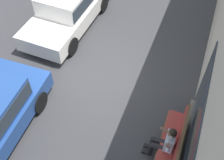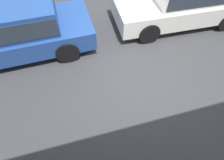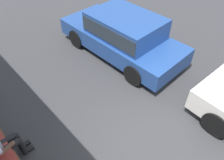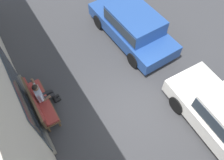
{
  "view_description": "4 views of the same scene",
  "coord_description": "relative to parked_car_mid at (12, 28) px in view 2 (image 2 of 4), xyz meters",
  "views": [
    {
      "loc": [
        5.56,
        2.6,
        7.11
      ],
      "look_at": [
        0.71,
        0.78,
        0.94
      ],
      "focal_mm": 45.0,
      "sensor_mm": 36.0,
      "label": 1
    },
    {
      "loc": [
        1.51,
        2.6,
        3.81
      ],
      "look_at": [
        0.96,
        0.56,
        0.92
      ],
      "focal_mm": 28.0,
      "sensor_mm": 36.0,
      "label": 2
    },
    {
      "loc": [
        -1.29,
        2.6,
        4.62
      ],
      "look_at": [
        1.52,
        0.01,
        1.04
      ],
      "focal_mm": 35.0,
      "sensor_mm": 36.0,
      "label": 3
    },
    {
      "loc": [
        -2.56,
        2.6,
        7.32
      ],
      "look_at": [
        1.04,
        0.38,
        1.0
      ],
      "focal_mm": 35.0,
      "sensor_mm": 36.0,
      "label": 4
    }
  ],
  "objects": [
    {
      "name": "ground_plane",
      "position": [
        -3.12,
        1.95,
        -0.81
      ],
      "size": [
        60.0,
        60.0,
        0.0
      ],
      "primitive_type": "plane",
      "color": "#38383A"
    },
    {
      "name": "parked_car_mid",
      "position": [
        0.0,
        0.0,
        0.0
      ],
      "size": [
        4.5,
        2.03,
        1.48
      ],
      "color": "#23478E",
      "rests_on": "ground_plane"
    }
  ]
}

